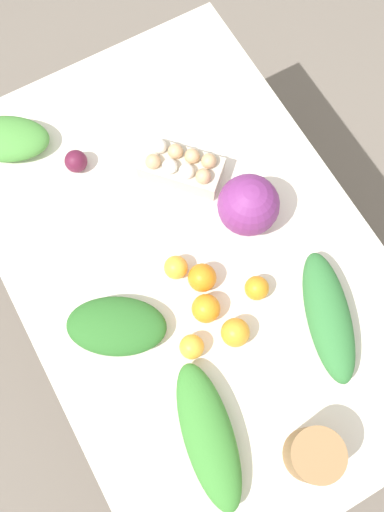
# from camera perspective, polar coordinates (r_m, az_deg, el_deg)

# --- Properties ---
(ground_plane) EXTENTS (8.00, 8.00, 0.00)m
(ground_plane) POSITION_cam_1_polar(r_m,az_deg,el_deg) (2.26, -0.00, -5.98)
(ground_plane) COLOR #70665B
(dining_table) EXTENTS (1.48, 0.97, 0.71)m
(dining_table) POSITION_cam_1_polar(r_m,az_deg,el_deg) (1.65, -0.00, -1.13)
(dining_table) COLOR silver
(dining_table) RESTS_ON ground_plane
(cabbage_purple) EXTENTS (0.17, 0.17, 0.17)m
(cabbage_purple) POSITION_cam_1_polar(r_m,az_deg,el_deg) (1.55, 5.66, 5.08)
(cabbage_purple) COLOR #7A2D75
(cabbage_purple) RESTS_ON dining_table
(egg_carton) EXTENTS (0.25, 0.24, 0.09)m
(egg_carton) POSITION_cam_1_polar(r_m,az_deg,el_deg) (1.64, -1.09, 8.97)
(egg_carton) COLOR beige
(egg_carton) RESTS_ON dining_table
(paper_bag) EXTENTS (0.13, 0.13, 0.13)m
(paper_bag) POSITION_cam_1_polar(r_m,az_deg,el_deg) (1.46, 12.05, -18.90)
(paper_bag) COLOR #997047
(paper_bag) RESTS_ON dining_table
(greens_bunch_dandelion) EXTENTS (0.37, 0.23, 0.09)m
(greens_bunch_dandelion) POSITION_cam_1_polar(r_m,az_deg,el_deg) (1.53, 13.48, -5.86)
(greens_bunch_dandelion) COLOR #337538
(greens_bunch_dandelion) RESTS_ON dining_table
(greens_bunch_chard) EXTENTS (0.26, 0.30, 0.08)m
(greens_bunch_chard) POSITION_cam_1_polar(r_m,az_deg,el_deg) (1.77, -18.19, 11.06)
(greens_bunch_chard) COLOR #4C933D
(greens_bunch_chard) RESTS_ON dining_table
(greens_bunch_scallion) EXTENTS (0.38, 0.20, 0.09)m
(greens_bunch_scallion) POSITION_cam_1_polar(r_m,az_deg,el_deg) (1.45, 1.65, -17.49)
(greens_bunch_scallion) COLOR #3D8433
(greens_bunch_scallion) RESTS_ON dining_table
(greens_bunch_beet_tops) EXTENTS (0.27, 0.31, 0.07)m
(greens_bunch_beet_tops) POSITION_cam_1_polar(r_m,az_deg,el_deg) (1.50, -7.56, -6.96)
(greens_bunch_beet_tops) COLOR #2D6B28
(greens_bunch_beet_tops) RESTS_ON dining_table
(beet_root) EXTENTS (0.07, 0.07, 0.07)m
(beet_root) POSITION_cam_1_polar(r_m,az_deg,el_deg) (1.69, -11.53, 9.27)
(beet_root) COLOR #5B1933
(beet_root) RESTS_ON dining_table
(orange_0) EXTENTS (0.08, 0.08, 0.08)m
(orange_0) POSITION_cam_1_polar(r_m,az_deg,el_deg) (1.52, 1.02, -2.18)
(orange_0) COLOR orange
(orange_0) RESTS_ON dining_table
(orange_1) EXTENTS (0.08, 0.08, 0.08)m
(orange_1) POSITION_cam_1_polar(r_m,az_deg,el_deg) (1.49, 4.36, -7.63)
(orange_1) COLOR orange
(orange_1) RESTS_ON dining_table
(orange_2) EXTENTS (0.07, 0.07, 0.07)m
(orange_2) POSITION_cam_1_polar(r_m,az_deg,el_deg) (1.53, 6.49, -3.20)
(orange_2) COLOR orange
(orange_2) RESTS_ON dining_table
(orange_3) EXTENTS (0.07, 0.07, 0.07)m
(orange_3) POSITION_cam_1_polar(r_m,az_deg,el_deg) (1.48, -0.02, -9.07)
(orange_3) COLOR #F9A833
(orange_3) RESTS_ON dining_table
(orange_4) EXTENTS (0.08, 0.08, 0.08)m
(orange_4) POSITION_cam_1_polar(r_m,az_deg,el_deg) (1.50, 1.41, -5.27)
(orange_4) COLOR orange
(orange_4) RESTS_ON dining_table
(orange_5) EXTENTS (0.06, 0.06, 0.06)m
(orange_5) POSITION_cam_1_polar(r_m,az_deg,el_deg) (1.54, -1.63, -1.14)
(orange_5) COLOR #F9A833
(orange_5) RESTS_ON dining_table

